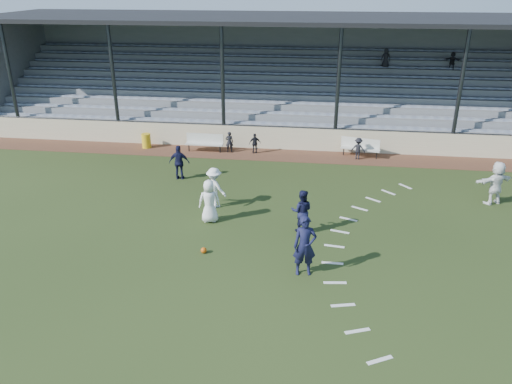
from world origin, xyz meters
TOP-DOWN VIEW (x-y plane):
  - ground at (0.00, 0.00)m, footprint 90.00×90.00m
  - cinder_track at (0.00, 10.50)m, footprint 34.00×2.00m
  - retaining_wall at (0.00, 11.55)m, footprint 34.00×0.18m
  - bench_left at (-3.84, 10.58)m, footprint 2.01×0.49m
  - bench_right at (4.31, 10.87)m, footprint 2.04×0.92m
  - trash_bin at (-7.14, 10.78)m, footprint 0.48×0.48m
  - football at (-1.46, 0.09)m, footprint 0.20×0.20m
  - player_white_lead at (-1.76, 2.47)m, footprint 0.92×0.72m
  - player_navy_lead at (1.95, -0.73)m, footprint 0.79×0.59m
  - player_navy_mid at (1.72, 2.12)m, footprint 0.80×0.63m
  - player_white_wing at (-1.86, 3.80)m, footprint 1.23×1.02m
  - player_navy_wing at (-4.08, 6.58)m, footprint 0.96×0.45m
  - player_white_back at (9.41, 5.63)m, footprint 1.75×1.20m
  - sub_left_near at (-2.52, 10.62)m, footprint 0.46×0.35m
  - sub_left_far at (-1.15, 10.65)m, footprint 0.67×0.42m
  - sub_right at (4.18, 10.42)m, footprint 0.79×0.56m
  - grandstand at (0.00, 16.26)m, footprint 34.60×9.00m
  - penalty_arc at (4.12, 0.00)m, footprint 3.89×14.63m

SIDE VIEW (x-z plane):
  - ground at x=0.00m, z-range 0.00..0.00m
  - penalty_arc at x=4.12m, z-range 0.00..0.01m
  - cinder_track at x=0.00m, z-range 0.00..0.02m
  - football at x=-1.46m, z-range 0.00..0.20m
  - trash_bin at x=-7.14m, z-range 0.02..0.80m
  - sub_left_far at x=-1.15m, z-range 0.02..1.09m
  - sub_right at x=4.18m, z-range 0.02..1.14m
  - sub_left_near at x=-2.52m, z-range 0.02..1.14m
  - bench_left at x=-3.84m, z-range 0.11..1.06m
  - bench_right at x=4.31m, z-range 0.11..1.06m
  - retaining_wall at x=0.00m, z-range 0.00..1.20m
  - player_navy_wing at x=-4.08m, z-range 0.00..1.60m
  - player_navy_mid at x=1.72m, z-range 0.00..1.62m
  - player_white_wing at x=-1.86m, z-range 0.00..1.66m
  - player_white_lead at x=-1.76m, z-range 0.00..1.67m
  - player_white_back at x=9.41m, z-range 0.00..1.81m
  - player_navy_lead at x=1.95m, z-range 0.00..1.97m
  - grandstand at x=0.00m, z-range -1.10..5.51m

